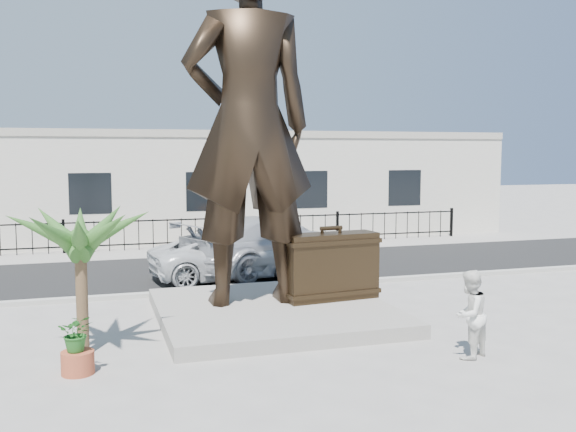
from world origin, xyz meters
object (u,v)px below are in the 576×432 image
suitcase (331,266)px  tourist (469,314)px  car_white (231,256)px  statue (249,124)px

suitcase → tourist: suitcase is taller
tourist → car_white: tourist is taller
tourist → car_white: 9.01m
suitcase → tourist: 4.21m
statue → tourist: bearing=127.2°
tourist → car_white: bearing=-102.0°
suitcase → tourist: bearing=-79.5°
tourist → statue: bearing=-82.9°
statue → car_white: (0.48, 4.32, -3.77)m
statue → car_white: size_ratio=1.71×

